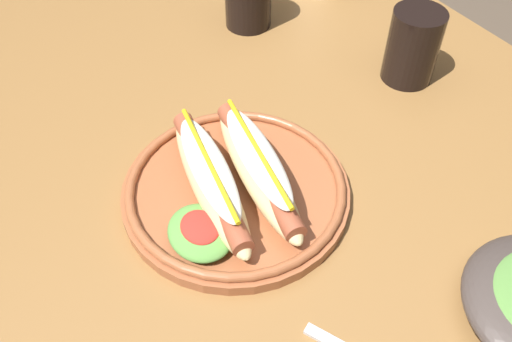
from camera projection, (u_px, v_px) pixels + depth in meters
The scene contains 3 objects.
dining_table at pixel (273, 213), 0.79m from camera, with size 1.33×1.00×0.74m.
hot_dog_plate at pixel (234, 185), 0.67m from camera, with size 0.29×0.29×0.08m.
extra_cup at pixel (413, 46), 0.82m from camera, with size 0.08×0.08×0.11m, color black.
Camera 1 is at (0.40, -0.28, 1.27)m, focal length 38.00 mm.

